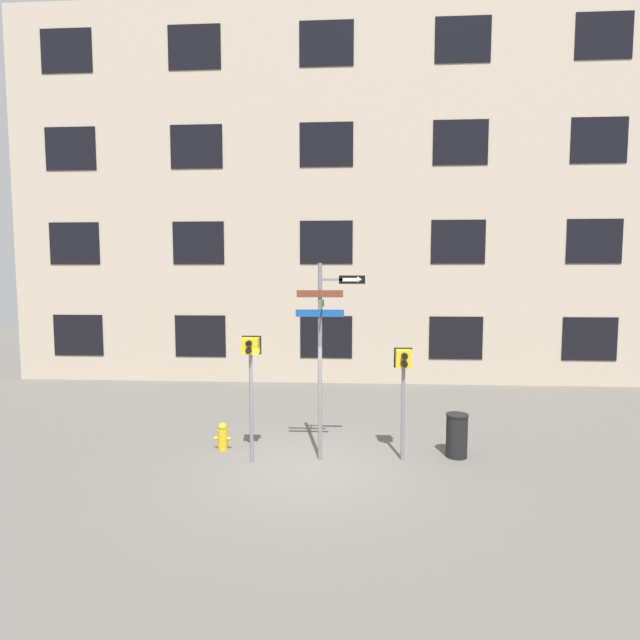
# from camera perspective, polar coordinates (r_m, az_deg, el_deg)

# --- Properties ---
(ground_plane) EXTENTS (60.00, 60.00, 0.00)m
(ground_plane) POSITION_cam_1_polar(r_m,az_deg,el_deg) (10.87, -1.56, -16.71)
(ground_plane) COLOR #595651
(building_facade) EXTENTS (24.00, 0.64, 14.07)m
(building_facade) POSITION_cam_1_polar(r_m,az_deg,el_deg) (19.12, 0.77, 14.07)
(building_facade) COLOR tan
(building_facade) RESTS_ON ground_plane
(street_sign_pole) EXTENTS (1.48, 0.77, 4.31)m
(street_sign_pole) POSITION_cam_1_polar(r_m,az_deg,el_deg) (10.78, 0.41, -2.63)
(street_sign_pole) COLOR slate
(street_sign_pole) RESTS_ON ground_plane
(pedestrian_signal_left) EXTENTS (0.41, 0.40, 2.75)m
(pedestrian_signal_left) POSITION_cam_1_polar(r_m,az_deg,el_deg) (10.80, -7.93, -4.97)
(pedestrian_signal_left) COLOR slate
(pedestrian_signal_left) RESTS_ON ground_plane
(pedestrian_signal_right) EXTENTS (0.39, 0.40, 2.47)m
(pedestrian_signal_right) POSITION_cam_1_polar(r_m,az_deg,el_deg) (11.01, 9.52, -5.91)
(pedestrian_signal_right) COLOR slate
(pedestrian_signal_right) RESTS_ON ground_plane
(fire_hydrant) EXTENTS (0.39, 0.23, 0.64)m
(fire_hydrant) POSITION_cam_1_polar(r_m,az_deg,el_deg) (12.11, -11.07, -12.96)
(fire_hydrant) COLOR gold
(fire_hydrant) RESTS_ON ground_plane
(trash_bin) EXTENTS (0.50, 0.50, 0.97)m
(trash_bin) POSITION_cam_1_polar(r_m,az_deg,el_deg) (11.80, 15.36, -12.60)
(trash_bin) COLOR black
(trash_bin) RESTS_ON ground_plane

